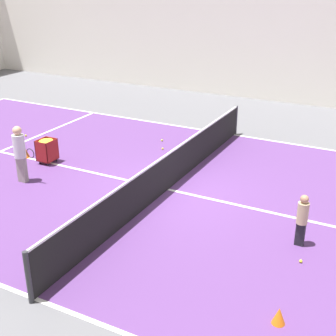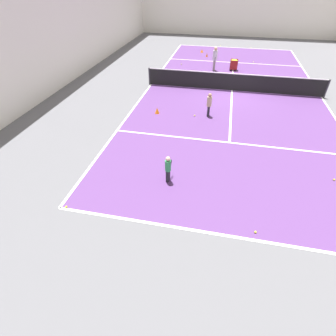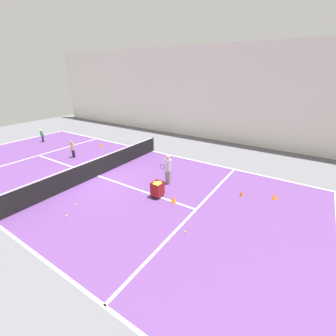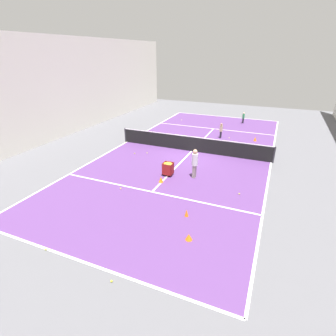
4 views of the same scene
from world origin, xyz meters
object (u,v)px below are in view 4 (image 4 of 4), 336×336
object	(u,v)px
child_midcourt	(221,130)
training_cone_1	(161,179)
player_near_baseline	(243,117)
coach_at_net	(195,162)
training_cone_0	(187,213)
tennis_net	(192,144)
ball_cart	(168,167)

from	to	relation	value
child_midcourt	training_cone_1	size ratio (longest dim) A/B	3.84
player_near_baseline	child_midcourt	size ratio (longest dim) A/B	0.87
coach_at_net	training_cone_0	bearing A→B (deg)	-166.21
training_cone_0	tennis_net	bearing A→B (deg)	-73.35
tennis_net	training_cone_1	xyz separation A→B (m)	(0.02, 5.18, -0.40)
training_cone_0	ball_cart	bearing A→B (deg)	-55.92
tennis_net	training_cone_1	bearing A→B (deg)	89.75
player_near_baseline	training_cone_0	distance (m)	17.08
tennis_net	training_cone_0	world-z (taller)	tennis_net
child_midcourt	training_cone_0	distance (m)	11.57
training_cone_1	coach_at_net	bearing A→B (deg)	-138.95
child_midcourt	training_cone_1	bearing A→B (deg)	-6.08
ball_cart	training_cone_0	bearing A→B (deg)	124.08
tennis_net	coach_at_net	size ratio (longest dim) A/B	6.55
training_cone_0	training_cone_1	distance (m)	3.38
coach_at_net	training_cone_1	xyz separation A→B (m)	(1.45, 1.27, -0.79)
coach_at_net	training_cone_0	xyz separation A→B (m)	(-0.86, 3.73, -0.78)
tennis_net	player_near_baseline	xyz separation A→B (m)	(-2.13, -9.43, 0.05)
tennis_net	training_cone_0	size ratio (longest dim) A/B	33.22
child_midcourt	player_near_baseline	bearing A→B (deg)	171.71
tennis_net	player_near_baseline	bearing A→B (deg)	-102.73
ball_cart	training_cone_0	distance (m)	4.11
player_near_baseline	coach_at_net	bearing A→B (deg)	9.42
tennis_net	player_near_baseline	world-z (taller)	tennis_net
coach_at_net	child_midcourt	xyz separation A→B (m)	(0.26, -7.77, -0.25)
training_cone_1	tennis_net	bearing A→B (deg)	-90.25
training_cone_0	coach_at_net	bearing A→B (deg)	-77.08
ball_cart	training_cone_1	world-z (taller)	ball_cart
player_near_baseline	ball_cart	world-z (taller)	player_near_baseline
tennis_net	ball_cart	world-z (taller)	tennis_net
coach_at_net	ball_cart	bearing A→B (deg)	104.23
child_midcourt	ball_cart	size ratio (longest dim) A/B	1.56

